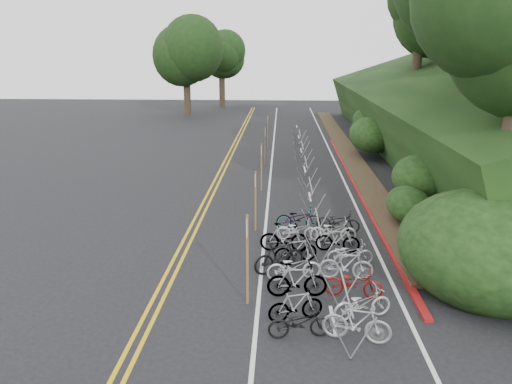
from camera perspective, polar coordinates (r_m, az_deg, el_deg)
ground at (r=16.07m, az=-3.17°, el=-10.56°), size 120.00×120.00×0.00m
road_markings at (r=25.43m, az=0.61°, el=-0.39°), size 7.47×80.00×0.01m
red_curb at (r=27.54m, az=11.37°, el=0.67°), size 0.25×28.00×0.10m
embankment at (r=35.51m, az=21.73°, el=7.40°), size 14.30×48.14×9.11m
bike_rack_front at (r=13.48m, az=10.22°, el=-12.29°), size 1.15×2.71×1.18m
bike_racks_rest at (r=28.04m, az=5.70°, el=2.88°), size 1.14×23.00×1.17m
signpost_near at (r=14.29m, az=-1.00°, el=-7.13°), size 0.08×0.40×2.75m
signposts_rest at (r=28.88m, az=0.87°, el=4.51°), size 0.08×18.40×2.50m
bike_front at (r=16.71m, az=2.66°, el=-7.36°), size 1.34×1.87×1.11m
bike_valet at (r=16.92m, az=7.38°, el=-7.46°), size 2.96×10.02×1.10m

